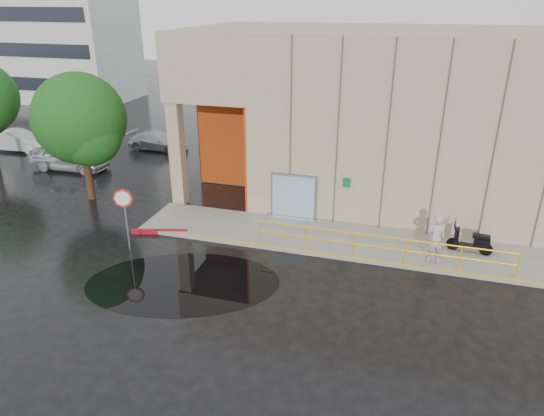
% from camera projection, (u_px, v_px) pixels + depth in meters
% --- Properties ---
extents(ground, '(120.00, 120.00, 0.00)m').
position_uv_depth(ground, '(246.00, 290.00, 16.79)').
color(ground, black).
rests_on(ground, ground).
extents(sidewalk, '(20.00, 3.00, 0.15)m').
position_uv_depth(sidewalk, '(375.00, 245.00, 19.69)').
color(sidewalk, gray).
rests_on(sidewalk, ground).
extents(building, '(20.00, 10.17, 8.00)m').
position_uv_depth(building, '(418.00, 112.00, 23.46)').
color(building, tan).
rests_on(building, ground).
extents(guardrail, '(9.56, 0.06, 1.03)m').
position_uv_depth(guardrail, '(380.00, 248.00, 18.20)').
color(guardrail, '#EFB10C').
rests_on(guardrail, sidewalk).
extents(distant_building, '(12.00, 8.08, 15.00)m').
position_uv_depth(distant_building, '(61.00, 19.00, 45.65)').
color(distant_building, silver).
rests_on(distant_building, ground).
extents(person, '(0.77, 0.58, 1.92)m').
position_uv_depth(person, '(436.00, 239.00, 17.93)').
color(person, '#ADADB2').
rests_on(person, sidewalk).
extents(scooter, '(1.73, 0.74, 1.32)m').
position_uv_depth(scooter, '(472.00, 235.00, 18.67)').
color(scooter, black).
rests_on(scooter, sidewalk).
extents(stop_sign, '(0.75, 0.30, 2.60)m').
position_uv_depth(stop_sign, '(124.00, 206.00, 18.80)').
color(stop_sign, slate).
rests_on(stop_sign, ground).
extents(red_curb, '(2.36, 0.82, 0.18)m').
position_uv_depth(red_curb, '(160.00, 232.00, 20.78)').
color(red_curb, maroon).
rests_on(red_curb, ground).
extents(puddle, '(7.81, 6.05, 0.01)m').
position_uv_depth(puddle, '(183.00, 282.00, 17.24)').
color(puddle, black).
rests_on(puddle, ground).
extents(car_a, '(4.65, 1.99, 1.57)m').
position_uv_depth(car_a, '(70.00, 157.00, 28.30)').
color(car_a, silver).
rests_on(car_a, ground).
extents(car_b, '(4.18, 1.72, 1.35)m').
position_uv_depth(car_b, '(18.00, 141.00, 31.85)').
color(car_b, silver).
rests_on(car_b, ground).
extents(car_c, '(4.10, 1.76, 1.18)m').
position_uv_depth(car_c, '(158.00, 141.00, 32.12)').
color(car_c, '#B3B7BA').
rests_on(car_c, ground).
extents(tree_near, '(4.33, 4.33, 6.23)m').
position_uv_depth(tree_near, '(82.00, 123.00, 22.81)').
color(tree_near, black).
rests_on(tree_near, ground).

